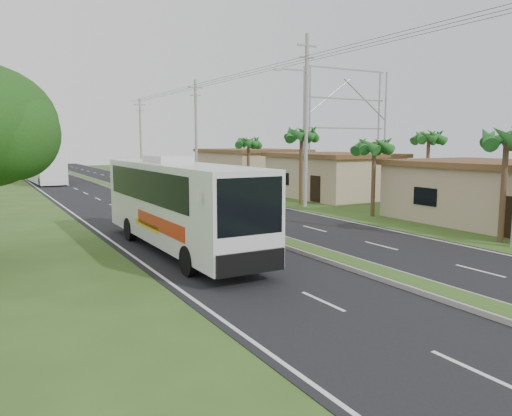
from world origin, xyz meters
TOP-DOWN VIEW (x-y plane):
  - ground at (0.00, 0.00)m, footprint 180.00×180.00m
  - road_asphalt at (0.00, 20.00)m, footprint 14.00×160.00m
  - median_strip at (0.00, 20.00)m, footprint 1.20×160.00m
  - lane_edge_left at (-6.70, 20.00)m, footprint 0.12×160.00m
  - lane_edge_right at (6.70, 20.00)m, footprint 0.12×160.00m
  - shop_near at (14.00, 6.00)m, footprint 8.60×12.60m
  - shop_mid at (14.00, 22.00)m, footprint 7.60×10.60m
  - shop_far at (14.00, 36.00)m, footprint 8.60×11.60m
  - palm_verge_a at (9.00, 3.00)m, footprint 2.40×2.40m
  - palm_verge_b at (9.40, 12.00)m, footprint 2.40×2.40m
  - palm_verge_c at (8.80, 19.00)m, footprint 2.40×2.40m
  - palm_verge_d at (9.30, 28.00)m, footprint 2.40×2.40m
  - palm_behind_shop at (17.50, 15.00)m, footprint 2.40×2.40m
  - utility_pole_b at (8.47, 18.00)m, footprint 3.20×0.28m
  - utility_pole_c at (8.50, 38.00)m, footprint 1.60×0.28m
  - utility_pole_d at (8.50, 58.00)m, footprint 1.60×0.28m
  - billboard_lattice at (22.00, 30.00)m, footprint 10.18×1.18m
  - coach_bus_main at (-4.68, 8.53)m, footprint 2.72×12.43m
  - coach_bus_far at (-5.19, 49.40)m, footprint 3.08×12.44m
  - motorcyclist at (0.41, 11.87)m, footprint 1.79×0.59m

SIDE VIEW (x-z plane):
  - ground at x=0.00m, z-range 0.00..0.00m
  - lane_edge_left at x=-6.70m, z-range 0.00..0.00m
  - lane_edge_right at x=6.70m, z-range 0.00..0.00m
  - road_asphalt at x=0.00m, z-range 0.00..0.02m
  - median_strip at x=0.00m, z-range 0.01..0.20m
  - motorcyclist at x=0.41m, z-range -0.32..2.13m
  - shop_near at x=14.00m, z-range 0.02..3.54m
  - shop_mid at x=14.00m, z-range 0.02..3.69m
  - shop_far at x=14.00m, z-range 0.02..3.84m
  - coach_bus_far at x=-5.19m, z-range 0.24..3.84m
  - coach_bus_main at x=-4.68m, z-range 0.20..4.21m
  - palm_verge_b at x=9.40m, z-range 1.83..6.88m
  - palm_verge_d at x=9.30m, z-range 1.92..7.17m
  - palm_verge_a at x=9.00m, z-range 2.02..7.47m
  - palm_behind_shop at x=17.50m, z-range 2.11..7.76m
  - palm_verge_c at x=8.80m, z-range 2.20..8.05m
  - utility_pole_d at x=8.50m, z-range 0.17..10.67m
  - utility_pole_c at x=8.50m, z-range 0.17..11.17m
  - utility_pole_b at x=8.47m, z-range 0.26..12.26m
  - billboard_lattice at x=22.00m, z-range 0.79..12.86m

